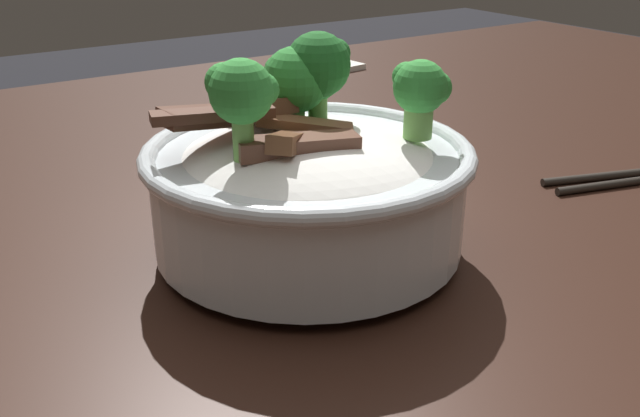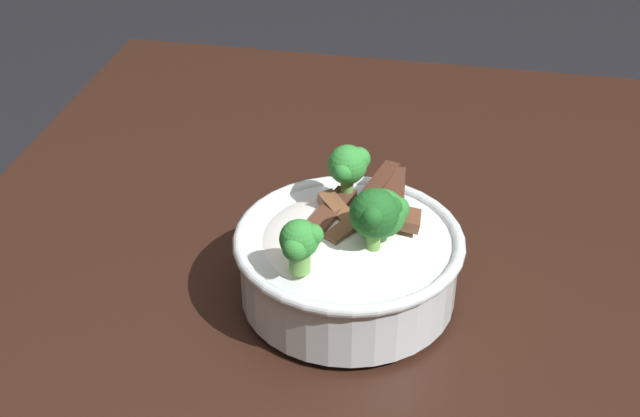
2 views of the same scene
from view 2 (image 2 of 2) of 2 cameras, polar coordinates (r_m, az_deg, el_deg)
rice_bowl at (r=0.85m, az=1.91°, el=-2.98°), size 0.22×0.22×0.15m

